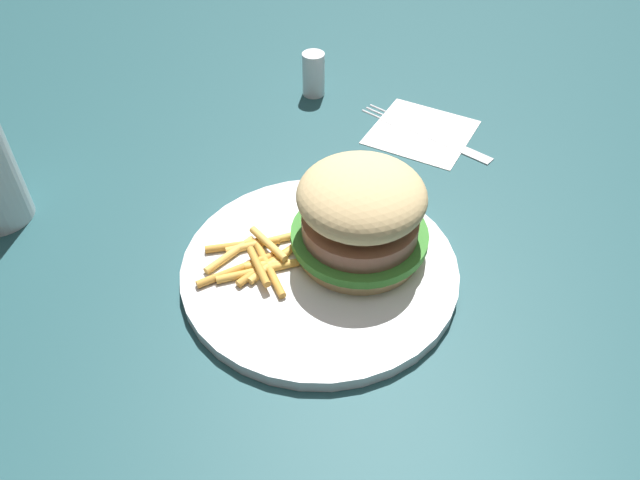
# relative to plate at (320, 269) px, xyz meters

# --- Properties ---
(ground_plane) EXTENTS (1.60, 1.60, 0.00)m
(ground_plane) POSITION_rel_plate_xyz_m (-0.01, -0.00, -0.01)
(ground_plane) COLOR #1E474C
(plate) EXTENTS (0.25, 0.25, 0.01)m
(plate) POSITION_rel_plate_xyz_m (0.00, 0.00, 0.00)
(plate) COLOR silver
(plate) RESTS_ON ground_plane
(sandwich) EXTENTS (0.12, 0.12, 0.09)m
(sandwich) POSITION_rel_plate_xyz_m (0.02, 0.03, 0.05)
(sandwich) COLOR tan
(sandwich) RESTS_ON plate
(fries_pile) EXTENTS (0.10, 0.11, 0.01)m
(fries_pile) POSITION_rel_plate_xyz_m (-0.05, -0.02, 0.01)
(fries_pile) COLOR gold
(fries_pile) RESTS_ON plate
(napkin) EXTENTS (0.11, 0.11, 0.00)m
(napkin) POSITION_rel_plate_xyz_m (-0.00, 0.26, -0.01)
(napkin) COLOR white
(napkin) RESTS_ON ground_plane
(fork) EXTENTS (0.17, 0.05, 0.00)m
(fork) POSITION_rel_plate_xyz_m (-0.00, 0.26, -0.00)
(fork) COLOR silver
(fork) RESTS_ON napkin
(salt_shaker) EXTENTS (0.03, 0.03, 0.06)m
(salt_shaker) POSITION_rel_plate_xyz_m (-0.16, 0.27, 0.02)
(salt_shaker) COLOR white
(salt_shaker) RESTS_ON ground_plane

